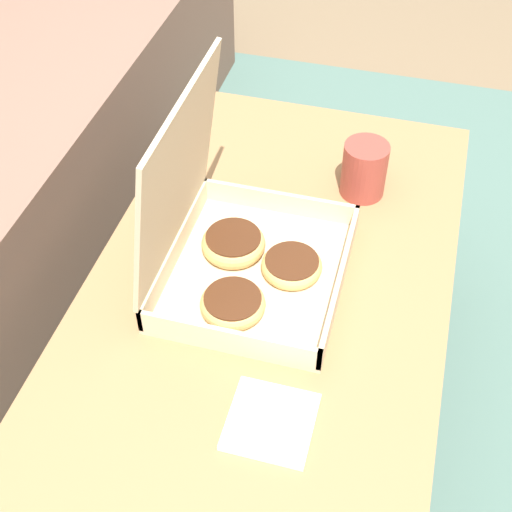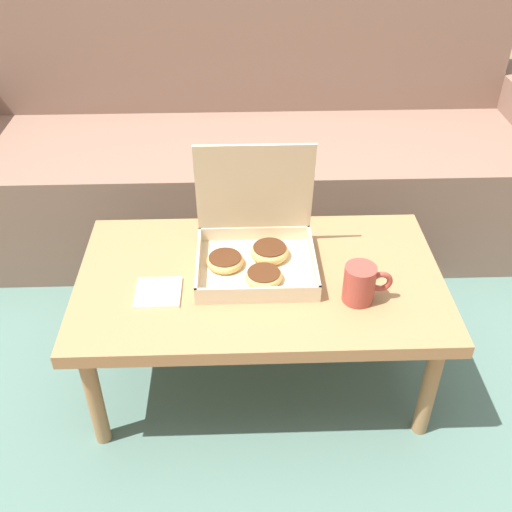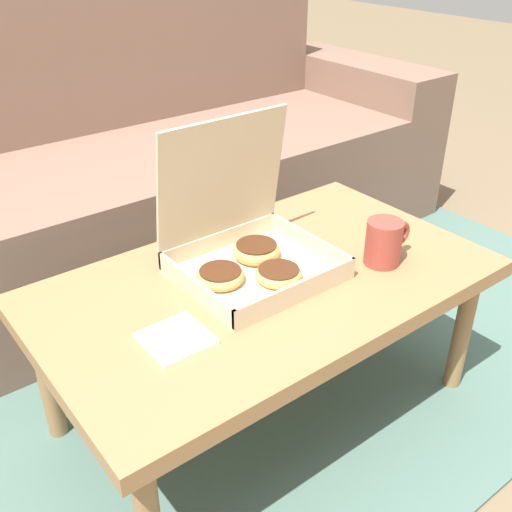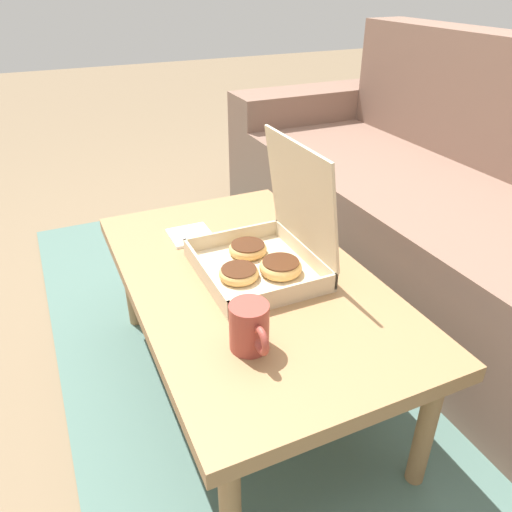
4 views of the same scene
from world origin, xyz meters
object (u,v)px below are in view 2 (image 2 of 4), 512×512
at_px(pastry_box, 255,246).
at_px(couch, 251,157).
at_px(coffee_mug, 361,284).
at_px(coffee_table, 260,286).

bearing_deg(pastry_box, couch, 89.16).
bearing_deg(couch, coffee_mug, -75.44).
distance_m(couch, pastry_box, 0.85).
bearing_deg(coffee_mug, couch, 104.56).
height_order(couch, coffee_table, couch).
xyz_separation_m(couch, pastry_box, (-0.01, -0.84, 0.15)).
bearing_deg(couch, coffee_table, -90.00).
bearing_deg(coffee_table, pastry_box, 102.14).
height_order(coffee_table, coffee_mug, coffee_mug).
relative_size(coffee_table, pastry_box, 3.01).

